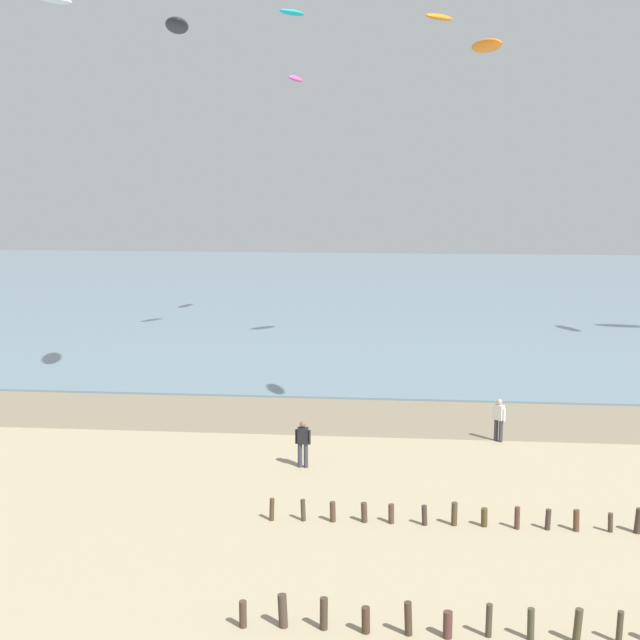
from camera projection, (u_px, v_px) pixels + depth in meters
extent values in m
cube|color=#84755B|center=(323.00, 416.00, 37.14)|extent=(120.00, 5.61, 0.01)
cube|color=slate|center=(361.00, 292.00, 74.22)|extent=(160.00, 70.00, 0.10)
cylinder|color=#463527|center=(243.00, 614.00, 19.93)|extent=(0.18, 0.20, 0.67)
cylinder|color=#43342C|center=(283.00, 611.00, 19.96)|extent=(0.25, 0.24, 0.81)
cylinder|color=#3F3226|center=(324.00, 614.00, 19.85)|extent=(0.19, 0.19, 0.78)
cylinder|color=#423023|center=(366.00, 620.00, 19.69)|extent=(0.20, 0.22, 0.66)
cylinder|color=#403125|center=(408.00, 619.00, 19.59)|extent=(0.21, 0.21, 0.84)
cylinder|color=#4D2F2B|center=(448.00, 625.00, 19.51)|extent=(0.21, 0.23, 0.63)
cylinder|color=#3F382B|center=(489.00, 620.00, 19.52)|extent=(0.15, 0.18, 0.82)
cylinder|color=#403D2A|center=(531.00, 624.00, 19.42)|extent=(0.18, 0.17, 0.76)
cylinder|color=#423D28|center=(578.00, 626.00, 19.27)|extent=(0.22, 0.20, 0.84)
cylinder|color=#3D3829|center=(620.00, 627.00, 19.28)|extent=(0.15, 0.14, 0.76)
cylinder|color=#483523|center=(272.00, 509.00, 26.04)|extent=(0.17, 0.16, 0.70)
cylinder|color=#3C392C|center=(303.00, 510.00, 26.03)|extent=(0.17, 0.17, 0.68)
cylinder|color=#493828|center=(333.00, 512.00, 25.95)|extent=(0.19, 0.19, 0.64)
cylinder|color=#463528|center=(364.00, 512.00, 25.93)|extent=(0.21, 0.19, 0.62)
cylinder|color=#49362C|center=(391.00, 514.00, 25.84)|extent=(0.18, 0.19, 0.60)
cylinder|color=#3E302B|center=(424.00, 515.00, 25.69)|extent=(0.19, 0.18, 0.63)
cylinder|color=#473C29|center=(454.00, 514.00, 25.67)|extent=(0.18, 0.20, 0.73)
cylinder|color=#473D23|center=(484.00, 517.00, 25.60)|extent=(0.20, 0.21, 0.58)
cylinder|color=#4D322C|center=(517.00, 518.00, 25.42)|extent=(0.17, 0.16, 0.68)
cylinder|color=#3D302C|center=(548.00, 520.00, 25.37)|extent=(0.17, 0.17, 0.63)
cylinder|color=#4E3723|center=(576.00, 520.00, 25.28)|extent=(0.20, 0.21, 0.66)
cylinder|color=#44372A|center=(610.00, 523.00, 25.21)|extent=(0.18, 0.17, 0.59)
cylinder|color=#3E3128|center=(639.00, 521.00, 25.12)|extent=(0.25, 0.22, 0.77)
cylinder|color=#383842|center=(501.00, 431.00, 33.54)|extent=(0.16, 0.16, 0.88)
cylinder|color=#383842|center=(496.00, 430.00, 33.69)|extent=(0.16, 0.16, 0.88)
cube|color=white|center=(499.00, 412.00, 33.49)|extent=(0.42, 0.40, 0.60)
sphere|color=tan|center=(499.00, 402.00, 33.41)|extent=(0.22, 0.22, 0.22)
cylinder|color=white|center=(504.00, 415.00, 33.33)|extent=(0.09, 0.09, 0.52)
cylinder|color=white|center=(494.00, 412.00, 33.66)|extent=(0.09, 0.09, 0.52)
cylinder|color=#383842|center=(306.00, 456.00, 30.66)|extent=(0.16, 0.16, 0.88)
cylinder|color=#383842|center=(300.00, 455.00, 30.70)|extent=(0.16, 0.16, 0.88)
cube|color=black|center=(303.00, 436.00, 30.55)|extent=(0.38, 0.26, 0.60)
sphere|color=brown|center=(303.00, 424.00, 30.48)|extent=(0.22, 0.22, 0.22)
cylinder|color=black|center=(309.00, 437.00, 30.51)|extent=(0.09, 0.09, 0.52)
cylinder|color=black|center=(296.00, 437.00, 30.61)|extent=(0.09, 0.09, 0.52)
ellipsoid|color=black|center=(177.00, 26.00, 36.19)|extent=(1.92, 3.24, 0.70)
ellipsoid|color=orange|center=(486.00, 46.00, 30.64)|extent=(1.46, 2.26, 0.58)
ellipsoid|color=#19B2B7|center=(292.00, 12.00, 46.63)|extent=(1.61, 1.84, 0.32)
ellipsoid|color=#E54C99|center=(295.00, 78.00, 54.86)|extent=(1.21, 2.07, 0.57)
ellipsoid|color=orange|center=(439.00, 17.00, 44.17)|extent=(1.88, 1.81, 0.48)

